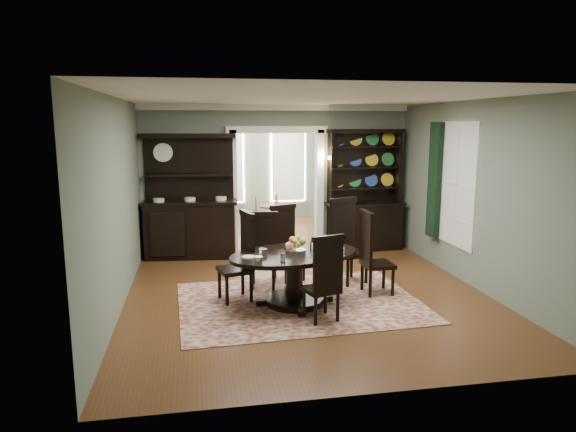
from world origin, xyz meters
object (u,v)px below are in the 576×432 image
at_px(dining_table, 294,268).
at_px(sideboard, 191,215).
at_px(parlor_table, 274,214).
at_px(welsh_dresser, 364,206).

bearing_deg(dining_table, sideboard, 99.55).
xyz_separation_m(sideboard, parlor_table, (1.97, 2.07, -0.42)).
xyz_separation_m(sideboard, welsh_dresser, (3.59, 0.01, 0.06)).
relative_size(sideboard, parlor_table, 3.45).
distance_m(dining_table, sideboard, 3.43).
height_order(dining_table, parlor_table, dining_table).
distance_m(sideboard, welsh_dresser, 3.59).
distance_m(dining_table, welsh_dresser, 3.73).
xyz_separation_m(dining_table, welsh_dresser, (2.09, 3.07, 0.37)).
height_order(dining_table, sideboard, sideboard).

